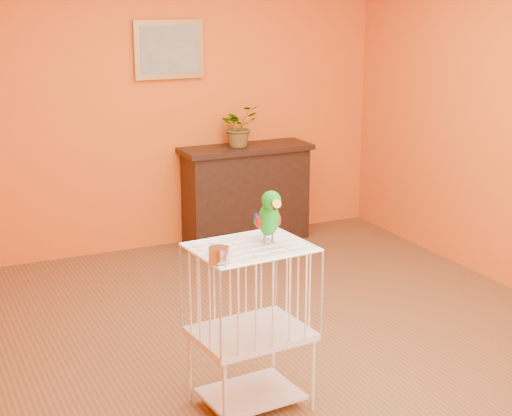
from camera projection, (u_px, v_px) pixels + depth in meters
ground at (286, 337)px, 5.24m from camera, size 4.50×4.50×0.00m
room_shell at (289, 100)px, 4.82m from camera, size 4.50×4.50×4.50m
console_cabinet at (246, 194)px, 7.16m from camera, size 1.20×0.43×0.89m
potted_plant at (238, 130)px, 6.99m from camera, size 0.42×0.45×0.29m
framed_picture at (169, 50)px, 6.70m from camera, size 0.62×0.04×0.50m
birdcage at (251, 325)px, 4.23m from camera, size 0.64×0.51×0.93m
feed_cup at (219, 254)px, 3.85m from camera, size 0.10×0.10×0.07m
parrot at (269, 216)px, 4.14m from camera, size 0.14×0.26×0.29m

